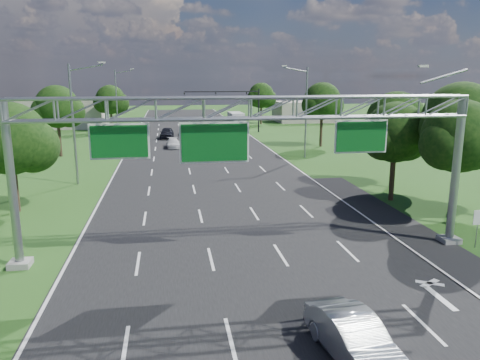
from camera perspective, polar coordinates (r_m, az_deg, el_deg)
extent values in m
plane|color=#275118|center=(41.69, -3.44, 0.05)|extent=(220.00, 220.00, 0.00)
cube|color=black|center=(41.69, -3.44, 0.05)|extent=(18.00, 180.00, 0.02)
cube|color=black|center=(29.61, 19.88, -5.94)|extent=(3.00, 30.00, 0.02)
cube|color=gray|center=(28.59, 24.12, -6.63)|extent=(1.00, 1.00, 0.30)
cylinder|color=gray|center=(27.64, 24.83, 0.94)|extent=(0.44, 0.44, 8.00)
cube|color=gray|center=(25.29, -25.21, -9.21)|extent=(1.00, 1.00, 0.30)
cylinder|color=gray|center=(24.21, -26.06, -0.68)|extent=(0.40, 0.40, 8.00)
cylinder|color=gray|center=(26.53, 23.62, 11.51)|extent=(2.54, 0.12, 0.79)
cube|color=beige|center=(25.93, 21.42, 12.80)|extent=(0.50, 0.22, 0.12)
cube|color=white|center=(22.83, -14.48, 4.59)|extent=(2.80, 0.05, 1.70)
cube|color=#0A5019|center=(22.77, -14.49, 4.57)|extent=(2.62, 0.05, 1.52)
cube|color=white|center=(22.84, -3.12, 4.59)|extent=(3.40, 0.05, 2.00)
cube|color=#0A5019|center=(22.78, -3.11, 4.57)|extent=(3.22, 0.05, 1.82)
cube|color=white|center=(24.70, 14.53, 5.16)|extent=(2.80, 0.05, 1.70)
cube|color=#0A5019|center=(24.65, 14.58, 5.14)|extent=(2.62, 0.05, 1.52)
cylinder|color=gray|center=(28.06, 26.92, -5.44)|extent=(0.06, 0.06, 2.00)
cube|color=white|center=(27.84, 27.10, -4.08)|extent=(0.60, 0.04, 0.80)
cylinder|color=black|center=(77.15, 2.29, 8.44)|extent=(0.24, 0.24, 7.00)
cylinder|color=black|center=(76.07, -2.21, 10.72)|extent=(12.00, 0.18, 0.18)
imported|color=black|center=(75.64, -6.80, 10.22)|extent=(0.18, 0.22, 1.10)
imported|color=black|center=(75.99, -2.97, 10.30)|extent=(0.18, 0.22, 1.10)
imported|color=black|center=(76.65, 0.82, 10.33)|extent=(0.18, 0.22, 1.10)
cylinder|color=gray|center=(41.47, -19.65, 6.28)|extent=(0.20, 0.20, 10.00)
cylinder|color=gray|center=(41.06, -18.32, 12.90)|extent=(2.78, 0.12, 0.60)
cube|color=beige|center=(40.88, -16.51, 13.58)|extent=(0.55, 0.22, 0.12)
cylinder|color=gray|center=(76.04, -14.81, 9.12)|extent=(0.20, 0.20, 10.00)
cylinder|color=gray|center=(75.82, -14.01, 12.71)|extent=(2.78, 0.12, 0.60)
cube|color=beige|center=(75.72, -13.02, 13.06)|extent=(0.55, 0.22, 0.12)
cylinder|color=gray|center=(52.93, 8.06, 8.08)|extent=(0.20, 0.20, 10.00)
cylinder|color=gray|center=(52.42, 6.82, 13.22)|extent=(2.78, 0.12, 0.60)
cube|color=beige|center=(52.10, 5.42, 13.69)|extent=(0.55, 0.22, 0.12)
cylinder|color=#2D2116|center=(31.61, 24.55, -1.66)|extent=(0.36, 0.36, 3.74)
sphere|color=black|center=(30.99, 25.15, 4.87)|extent=(4.40, 4.40, 4.40)
sphere|color=black|center=(32.00, 26.31, 3.97)|extent=(3.30, 3.30, 3.30)
sphere|color=black|center=(30.26, 23.83, 3.99)|extent=(3.08, 3.08, 3.08)
cylinder|color=#2D2116|center=(35.09, 24.67, 0.02)|extent=(0.36, 0.36, 4.18)
sphere|color=black|center=(34.51, 25.29, 6.66)|extent=(5.00, 5.00, 5.00)
sphere|color=black|center=(35.61, 26.52, 5.67)|extent=(3.75, 3.75, 3.75)
sphere|color=black|center=(33.69, 23.90, 5.81)|extent=(3.50, 3.50, 3.50)
cylinder|color=#2D2116|center=(36.21, 18.06, 0.20)|extent=(0.36, 0.36, 3.30)
sphere|color=black|center=(35.68, 18.43, 5.56)|extent=(4.40, 4.40, 4.40)
sphere|color=black|center=(36.60, 19.63, 4.76)|extent=(3.30, 3.30, 3.30)
sphere|color=black|center=(35.02, 17.15, 4.80)|extent=(3.08, 3.08, 3.08)
cylinder|color=#2D2116|center=(40.58, 18.09, 1.64)|extent=(0.36, 0.36, 3.52)
sphere|color=black|center=(40.09, 18.44, 6.81)|extent=(4.80, 4.80, 4.80)
sphere|color=black|center=(41.05, 19.63, 6.00)|extent=(3.60, 3.60, 3.60)
sphere|color=black|center=(39.39, 17.19, 6.09)|extent=(3.36, 3.36, 3.36)
cylinder|color=#2D2116|center=(34.93, -25.65, -1.05)|extent=(0.36, 0.36, 3.08)
sphere|color=black|center=(34.36, -26.20, 4.57)|extent=(4.80, 4.80, 4.80)
sphere|color=black|center=(34.48, -24.00, 3.78)|extent=(3.60, 3.60, 3.60)
cylinder|color=#2D2116|center=(57.33, -21.12, 4.55)|extent=(0.36, 0.36, 3.74)
sphere|color=black|center=(56.98, -21.42, 8.33)|extent=(4.80, 4.80, 4.80)
sphere|color=black|center=(57.16, -20.11, 7.83)|extent=(3.60, 3.60, 3.60)
sphere|color=black|center=(56.96, -22.52, 7.75)|extent=(3.36, 3.36, 3.36)
cylinder|color=#2D2116|center=(81.40, -15.38, 6.91)|extent=(0.36, 0.36, 3.30)
sphere|color=black|center=(81.16, -15.53, 9.42)|extent=(4.80, 4.80, 4.80)
sphere|color=black|center=(81.46, -14.62, 9.06)|extent=(3.60, 3.60, 3.60)
sphere|color=black|center=(81.02, -16.30, 9.03)|extent=(3.36, 3.36, 3.36)
cylinder|color=#2D2116|center=(62.16, 9.85, 5.87)|extent=(0.36, 0.36, 3.96)
sphere|color=black|center=(61.84, 9.99, 9.46)|extent=(4.80, 4.80, 4.80)
sphere|color=black|center=(62.65, 10.90, 8.91)|extent=(3.60, 3.60, 3.60)
sphere|color=black|center=(61.25, 9.09, 9.01)|extent=(3.36, 3.36, 3.36)
cylinder|color=#2D2116|center=(90.58, 2.58, 7.94)|extent=(0.36, 0.36, 3.52)
sphere|color=black|center=(90.36, 2.60, 10.27)|extent=(4.80, 4.80, 4.80)
sphere|color=black|center=(91.02, 3.30, 9.90)|extent=(3.60, 3.60, 3.60)
sphere|color=black|center=(89.88, 1.95, 9.96)|extent=(3.36, 3.36, 3.36)
cube|color=#A59A8A|center=(90.64, -20.56, 7.64)|extent=(14.00, 10.00, 5.00)
cube|color=#A59A8A|center=(96.85, 7.99, 8.28)|extent=(12.00, 9.00, 4.00)
imported|color=#A0A6AB|center=(16.32, 13.75, -18.25)|extent=(2.16, 4.68, 1.49)
imported|color=silver|center=(60.87, -8.14, 4.46)|extent=(1.81, 4.08, 1.16)
imported|color=black|center=(73.80, -6.62, 5.87)|extent=(1.80, 3.83, 1.06)
imported|color=black|center=(70.33, -8.91, 5.69)|extent=(2.19, 4.79, 1.59)
cube|color=beige|center=(82.07, -0.51, 7.29)|extent=(2.31, 5.49, 2.72)
cube|color=silver|center=(78.37, -0.11, 6.68)|extent=(2.14, 2.05, 1.99)
cylinder|color=black|center=(78.47, -0.85, 6.28)|extent=(0.32, 0.91, 0.91)
cylinder|color=black|center=(78.76, 0.59, 6.31)|extent=(0.32, 0.91, 0.91)
cylinder|color=black|center=(83.83, -1.37, 6.68)|extent=(0.32, 0.91, 0.91)
cylinder|color=black|center=(84.10, -0.01, 6.71)|extent=(0.32, 0.91, 0.91)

